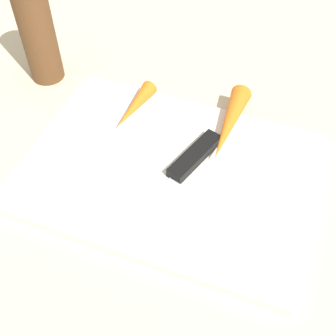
{
  "coord_description": "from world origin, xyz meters",
  "views": [
    {
      "loc": [
        -0.13,
        0.33,
        0.43
      ],
      "look_at": [
        0.0,
        0.0,
        0.01
      ],
      "focal_mm": 46.96,
      "sensor_mm": 36.0,
      "label": 1
    }
  ],
  "objects_px": {
    "knife": "(189,162)",
    "carrot_long": "(229,124)",
    "pepper_grinder": "(36,28)",
    "carrot_short": "(134,106)",
    "cutting_board": "(168,171)"
  },
  "relations": [
    {
      "from": "cutting_board",
      "to": "carrot_long",
      "type": "xyz_separation_m",
      "value": [
        -0.05,
        -0.09,
        0.02
      ]
    },
    {
      "from": "pepper_grinder",
      "to": "cutting_board",
      "type": "bearing_deg",
      "value": 154.12
    },
    {
      "from": "cutting_board",
      "to": "knife",
      "type": "bearing_deg",
      "value": -149.25
    },
    {
      "from": "cutting_board",
      "to": "carrot_long",
      "type": "distance_m",
      "value": 0.11
    },
    {
      "from": "knife",
      "to": "carrot_long",
      "type": "bearing_deg",
      "value": 175.96
    },
    {
      "from": "cutting_board",
      "to": "carrot_short",
      "type": "relative_size",
      "value": 3.91
    },
    {
      "from": "knife",
      "to": "pepper_grinder",
      "type": "distance_m",
      "value": 0.3
    },
    {
      "from": "carrot_short",
      "to": "carrot_long",
      "type": "bearing_deg",
      "value": 100.62
    },
    {
      "from": "knife",
      "to": "pepper_grinder",
      "type": "bearing_deg",
      "value": -93.88
    },
    {
      "from": "cutting_board",
      "to": "carrot_short",
      "type": "distance_m",
      "value": 0.11
    },
    {
      "from": "carrot_short",
      "to": "carrot_long",
      "type": "height_order",
      "value": "carrot_long"
    },
    {
      "from": "knife",
      "to": "carrot_long",
      "type": "distance_m",
      "value": 0.08
    },
    {
      "from": "pepper_grinder",
      "to": "carrot_long",
      "type": "bearing_deg",
      "value": 174.19
    },
    {
      "from": "cutting_board",
      "to": "carrot_short",
      "type": "bearing_deg",
      "value": -44.42
    },
    {
      "from": "carrot_long",
      "to": "knife",
      "type": "bearing_deg",
      "value": -21.95
    }
  ]
}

